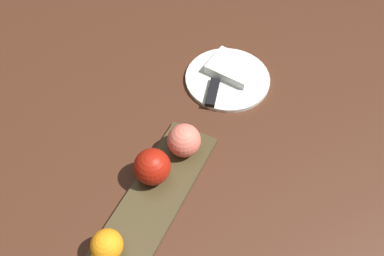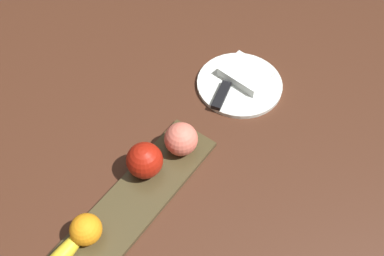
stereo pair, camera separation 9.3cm
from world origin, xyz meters
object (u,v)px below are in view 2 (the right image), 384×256
Objects in this scene: fruit_tray at (133,203)px; dinner_plate at (239,84)px; peach at (181,139)px; orange_near_apple at (86,229)px; apple at (145,160)px; folded_napkin at (246,73)px; knife at (223,91)px.

dinner_plate is (0.42, 0.00, -0.00)m from fruit_tray.
fruit_tray is 5.98× the size of peach.
fruit_tray is 0.17m from peach.
dinner_plate is at bearing 0.39° from peach.
orange_near_apple is 0.83× the size of peach.
apple is 0.37m from folded_napkin.
folded_napkin is 0.08m from knife.
fruit_tray is 5.68× the size of apple.
orange_near_apple is 0.27m from peach.
knife is at bearing 5.04° from peach.
apple is 0.67× the size of folded_napkin.
dinner_plate is (0.25, 0.00, -0.04)m from peach.
orange_near_apple is at bearing -178.30° from apple.
fruit_tray is at bearing 167.72° from knife.
dinner_plate is at bearing -4.45° from apple.
dinner_plate is (0.34, -0.03, -0.05)m from apple.
orange_near_apple is 0.47m from knife.
dinner_plate is at bearing -31.22° from knife.
peach is 0.42× the size of knife.
apple is 0.35m from dinner_plate.
folded_napkin is (0.37, -0.03, -0.03)m from apple.
apple is at bearing 162.64° from peach.
knife is (0.47, -0.01, -0.03)m from orange_near_apple.
peach is at bearing 170.28° from knife.
orange_near_apple is 0.28× the size of dinner_plate.
apple reaches higher than dinner_plate.
folded_napkin is at bearing -0.00° from dinner_plate.
peach is 0.63× the size of folded_napkin.
apple is 0.18m from orange_near_apple.
dinner_plate is 0.06m from knife.
peach is at bearing -0.60° from fruit_tray.
peach is at bearing -179.65° from folded_napkin.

